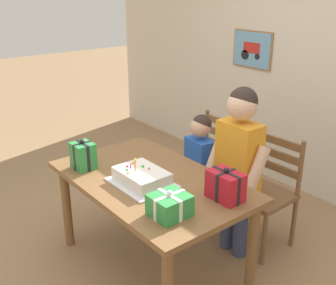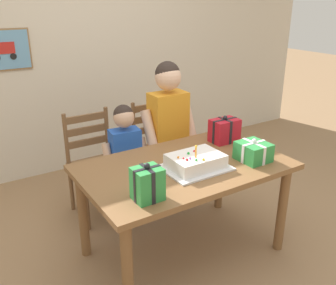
{
  "view_description": "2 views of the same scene",
  "coord_description": "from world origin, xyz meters",
  "px_view_note": "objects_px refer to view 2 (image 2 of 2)",
  "views": [
    {
      "loc": [
        2.09,
        -1.52,
        2.02
      ],
      "look_at": [
        0.02,
        0.14,
        0.98
      ],
      "focal_mm": 43.8,
      "sensor_mm": 36.0,
      "label": 1
    },
    {
      "loc": [
        -1.37,
        -1.96,
        1.85
      ],
      "look_at": [
        -0.05,
        0.14,
        0.87
      ],
      "focal_mm": 40.05,
      "sensor_mm": 36.0,
      "label": 2
    }
  ],
  "objects_px": {
    "birthday_cake": "(196,162)",
    "gift_box_red_large": "(224,130)",
    "dining_table": "(184,177)",
    "chair_left": "(95,164)",
    "gift_box_corner_small": "(253,152)",
    "child_younger": "(126,153)",
    "chair_right": "(159,149)",
    "gift_box_beside_cake": "(147,184)",
    "child_older": "(168,123)"
  },
  "relations": [
    {
      "from": "birthday_cake",
      "to": "chair_right",
      "type": "distance_m",
      "value": 1.08
    },
    {
      "from": "birthday_cake",
      "to": "chair_right",
      "type": "relative_size",
      "value": 0.48
    },
    {
      "from": "birthday_cake",
      "to": "chair_left",
      "type": "distance_m",
      "value": 1.1
    },
    {
      "from": "birthday_cake",
      "to": "child_older",
      "type": "relative_size",
      "value": 0.33
    },
    {
      "from": "birthday_cake",
      "to": "child_older",
      "type": "height_order",
      "value": "child_older"
    },
    {
      "from": "gift_box_red_large",
      "to": "chair_left",
      "type": "xyz_separation_m",
      "value": [
        -0.85,
        0.7,
        -0.36
      ]
    },
    {
      "from": "dining_table",
      "to": "gift_box_red_large",
      "type": "relative_size",
      "value": 6.33
    },
    {
      "from": "gift_box_beside_cake",
      "to": "chair_right",
      "type": "height_order",
      "value": "gift_box_beside_cake"
    },
    {
      "from": "birthday_cake",
      "to": "gift_box_red_large",
      "type": "relative_size",
      "value": 1.92
    },
    {
      "from": "birthday_cake",
      "to": "gift_box_red_large",
      "type": "distance_m",
      "value": 0.58
    },
    {
      "from": "gift_box_corner_small",
      "to": "chair_left",
      "type": "height_order",
      "value": "chair_left"
    },
    {
      "from": "dining_table",
      "to": "birthday_cake",
      "type": "xyz_separation_m",
      "value": [
        0.03,
        -0.09,
        0.15
      ]
    },
    {
      "from": "chair_left",
      "to": "dining_table",
      "type": "bearing_deg",
      "value": -70.04
    },
    {
      "from": "gift_box_beside_cake",
      "to": "gift_box_corner_small",
      "type": "height_order",
      "value": "gift_box_beside_cake"
    },
    {
      "from": "gift_box_red_large",
      "to": "gift_box_beside_cake",
      "type": "height_order",
      "value": "gift_box_beside_cake"
    },
    {
      "from": "gift_box_beside_cake",
      "to": "chair_left",
      "type": "relative_size",
      "value": 0.25
    },
    {
      "from": "chair_left",
      "to": "chair_right",
      "type": "height_order",
      "value": "same"
    },
    {
      "from": "dining_table",
      "to": "child_younger",
      "type": "height_order",
      "value": "child_younger"
    },
    {
      "from": "chair_left",
      "to": "child_younger",
      "type": "xyz_separation_m",
      "value": [
        0.16,
        -0.28,
        0.17
      ]
    },
    {
      "from": "child_older",
      "to": "child_younger",
      "type": "relative_size",
      "value": 1.29
    },
    {
      "from": "gift_box_red_large",
      "to": "chair_right",
      "type": "relative_size",
      "value": 0.25
    },
    {
      "from": "gift_box_corner_small",
      "to": "child_older",
      "type": "height_order",
      "value": "child_older"
    },
    {
      "from": "gift_box_red_large",
      "to": "birthday_cake",
      "type": "bearing_deg",
      "value": -149.7
    },
    {
      "from": "gift_box_red_large",
      "to": "child_older",
      "type": "xyz_separation_m",
      "value": [
        -0.27,
        0.42,
        -0.01
      ]
    },
    {
      "from": "dining_table",
      "to": "child_older",
      "type": "height_order",
      "value": "child_older"
    },
    {
      "from": "chair_right",
      "to": "child_younger",
      "type": "height_order",
      "value": "child_younger"
    },
    {
      "from": "gift_box_red_large",
      "to": "chair_left",
      "type": "bearing_deg",
      "value": 140.65
    },
    {
      "from": "chair_right",
      "to": "child_younger",
      "type": "relative_size",
      "value": 0.88
    },
    {
      "from": "child_older",
      "to": "gift_box_corner_small",
      "type": "bearing_deg",
      "value": -76.04
    },
    {
      "from": "child_younger",
      "to": "gift_box_red_large",
      "type": "bearing_deg",
      "value": -31.56
    },
    {
      "from": "gift_box_red_large",
      "to": "chair_right",
      "type": "bearing_deg",
      "value": 106.07
    },
    {
      "from": "child_younger",
      "to": "gift_box_beside_cake",
      "type": "bearing_deg",
      "value": -108.04
    },
    {
      "from": "gift_box_corner_small",
      "to": "child_younger",
      "type": "xyz_separation_m",
      "value": [
        -0.62,
        0.82,
        -0.17
      ]
    },
    {
      "from": "gift_box_red_large",
      "to": "gift_box_beside_cake",
      "type": "bearing_deg",
      "value": -153.98
    },
    {
      "from": "gift_box_beside_cake",
      "to": "child_younger",
      "type": "height_order",
      "value": "child_younger"
    },
    {
      "from": "gift_box_corner_small",
      "to": "child_younger",
      "type": "bearing_deg",
      "value": 127.07
    },
    {
      "from": "gift_box_corner_small",
      "to": "chair_right",
      "type": "bearing_deg",
      "value": 96.97
    },
    {
      "from": "birthday_cake",
      "to": "gift_box_beside_cake",
      "type": "distance_m",
      "value": 0.52
    },
    {
      "from": "gift_box_beside_cake",
      "to": "child_younger",
      "type": "relative_size",
      "value": 0.22
    },
    {
      "from": "chair_left",
      "to": "chair_right",
      "type": "relative_size",
      "value": 1.0
    },
    {
      "from": "chair_left",
      "to": "child_younger",
      "type": "bearing_deg",
      "value": -59.22
    },
    {
      "from": "birthday_cake",
      "to": "gift_box_corner_small",
      "type": "xyz_separation_m",
      "value": [
        0.43,
        -0.11,
        0.02
      ]
    },
    {
      "from": "gift_box_corner_small",
      "to": "chair_left",
      "type": "bearing_deg",
      "value": 125.57
    },
    {
      "from": "gift_box_red_large",
      "to": "chair_right",
      "type": "height_order",
      "value": "gift_box_red_large"
    },
    {
      "from": "gift_box_beside_cake",
      "to": "chair_left",
      "type": "distance_m",
      "value": 1.24
    },
    {
      "from": "dining_table",
      "to": "chair_left",
      "type": "relative_size",
      "value": 1.58
    },
    {
      "from": "birthday_cake",
      "to": "gift_box_beside_cake",
      "type": "bearing_deg",
      "value": -158.8
    },
    {
      "from": "gift_box_corner_small",
      "to": "child_older",
      "type": "relative_size",
      "value": 0.16
    },
    {
      "from": "dining_table",
      "to": "child_younger",
      "type": "xyz_separation_m",
      "value": [
        -0.16,
        0.62,
        -0.01
      ]
    },
    {
      "from": "chair_right",
      "to": "child_older",
      "type": "xyz_separation_m",
      "value": [
        -0.07,
        -0.28,
        0.35
      ]
    }
  ]
}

